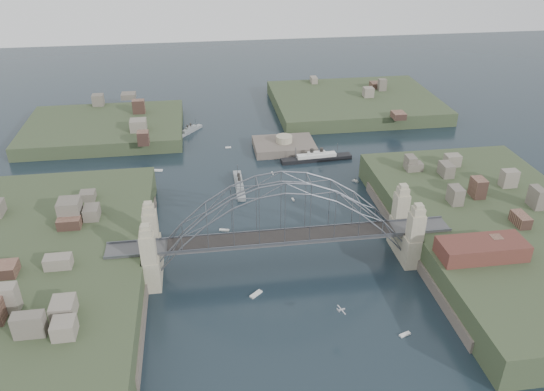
{
  "coord_description": "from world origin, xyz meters",
  "views": [
    {
      "loc": [
        -18.02,
        -106.4,
        79.3
      ],
      "look_at": [
        0.0,
        18.0,
        10.0
      ],
      "focal_mm": 35.02,
      "sensor_mm": 36.0,
      "label": 1
    }
  ],
  "objects": [
    {
      "name": "small_boat_f",
      "position": [
        4.96,
        51.01,
        0.15
      ],
      "size": [
        0.72,
        1.6,
        0.45
      ],
      "color": "silver",
      "rests_on": "ground"
    },
    {
      "name": "aeroplane",
      "position": [
        8.09,
        -25.05,
        5.88
      ],
      "size": [
        1.8,
        3.18,
        0.47
      ],
      "color": "#A7A8AE"
    },
    {
      "name": "finger_pier",
      "position": [
        39.0,
        -28.0,
        0.7
      ],
      "size": [
        4.0,
        22.0,
        1.4
      ],
      "primitive_type": "cube",
      "color": "#444446",
      "rests_on": "ground"
    },
    {
      "name": "small_boat_d",
      "position": [
        30.73,
        41.15,
        0.29
      ],
      "size": [
        1.96,
        2.03,
        1.43
      ],
      "color": "silver",
      "rests_on": "ground"
    },
    {
      "name": "ground",
      "position": [
        0.0,
        0.0,
        0.0
      ],
      "size": [
        500.0,
        500.0,
        0.0
      ],
      "primitive_type": "plane",
      "color": "black",
      "rests_on": "ground"
    },
    {
      "name": "small_boat_a",
      "position": [
        -13.36,
        17.85,
        0.15
      ],
      "size": [
        2.84,
        1.59,
        0.45
      ],
      "color": "silver",
      "rests_on": "ground"
    },
    {
      "name": "ocean_liner",
      "position": [
        21.72,
        59.08,
        0.96
      ],
      "size": [
        25.43,
        5.29,
        6.2
      ],
      "color": "black",
      "rests_on": "ground"
    },
    {
      "name": "bridge",
      "position": [
        0.0,
        0.0,
        12.32
      ],
      "size": [
        84.0,
        13.8,
        24.6
      ],
      "color": "#444446",
      "rests_on": "ground"
    },
    {
      "name": "naval_cruiser_near",
      "position": [
        -6.97,
        42.96,
        0.89
      ],
      "size": [
        2.66,
        19.05,
        5.71
      ],
      "color": "gray",
      "rests_on": "ground"
    },
    {
      "name": "shore_east",
      "position": [
        57.32,
        0.0,
        1.97
      ],
      "size": [
        50.5,
        90.0,
        12.0
      ],
      "color": "#313E24",
      "rests_on": "ground"
    },
    {
      "name": "headland_nw",
      "position": [
        -55.0,
        95.0,
        0.5
      ],
      "size": [
        60.0,
        45.0,
        9.0
      ],
      "primitive_type": "cube",
      "color": "#313E24",
      "rests_on": "ground"
    },
    {
      "name": "small_boat_g",
      "position": [
        21.48,
        -28.11,
        0.15
      ],
      "size": [
        2.66,
        1.62,
        0.45
      ],
      "color": "silver",
      "rests_on": "ground"
    },
    {
      "name": "fort_island",
      "position": [
        12.0,
        70.0,
        -0.34
      ],
      "size": [
        22.0,
        16.0,
        9.4
      ],
      "color": "#564C43",
      "rests_on": "ground"
    },
    {
      "name": "naval_cruiser_far",
      "position": [
        -22.26,
        91.69,
        0.75
      ],
      "size": [
        10.35,
        12.45,
        4.82
      ],
      "color": "gray",
      "rests_on": "ground"
    },
    {
      "name": "wharf_shed",
      "position": [
        44.0,
        -14.0,
        10.0
      ],
      "size": [
        20.0,
        8.0,
        4.0
      ],
      "primitive_type": "cube",
      "color": "#592D26",
      "rests_on": "shore_east"
    },
    {
      "name": "small_boat_c",
      "position": [
        -7.92,
        -10.63,
        0.15
      ],
      "size": [
        3.24,
        2.99,
        0.45
      ],
      "color": "silver",
      "rests_on": "ground"
    },
    {
      "name": "headland_ne",
      "position": [
        50.0,
        110.0,
        0.75
      ],
      "size": [
        70.0,
        55.0,
        9.5
      ],
      "primitive_type": "cube",
      "color": "#313E24",
      "rests_on": "ground"
    },
    {
      "name": "small_boat_e",
      "position": [
        -33.53,
        58.68,
        0.15
      ],
      "size": [
        3.99,
        1.97,
        0.45
      ],
      "color": "silver",
      "rests_on": "ground"
    },
    {
      "name": "shore_west",
      "position": [
        -57.32,
        0.0,
        1.97
      ],
      "size": [
        50.5,
        90.0,
        12.0
      ],
      "color": "#313E24",
      "rests_on": "ground"
    },
    {
      "name": "small_boat_b",
      "position": [
        8.53,
        32.23,
        0.15
      ],
      "size": [
        0.75,
        1.69,
        0.45
      ],
      "color": "silver",
      "rests_on": "ground"
    },
    {
      "name": "small_boat_h",
      "position": [
        -8.23,
        74.48,
        0.15
      ],
      "size": [
        2.13,
        0.72,
        0.45
      ],
      "color": "silver",
      "rests_on": "ground"
    }
  ]
}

